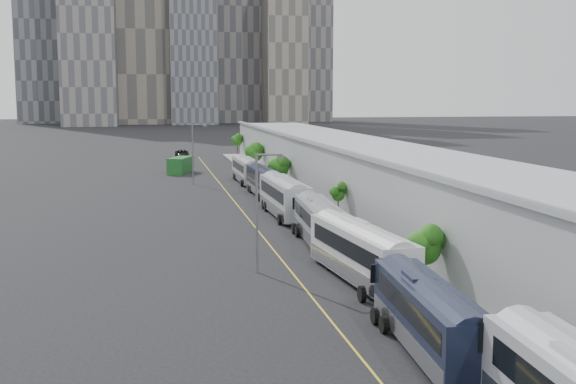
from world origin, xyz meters
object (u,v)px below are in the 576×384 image
object	(u,v)px
bus_2	(361,257)
street_lamp_far	(194,150)
bus_1	(428,322)
bus_4	(284,200)
bus_5	(264,184)
shipping_container	(180,165)
bus_3	(320,226)
suv	(182,154)
street_lamp_near	(260,204)
bus_6	(246,172)

from	to	relation	value
bus_2	street_lamp_far	world-z (taller)	street_lamp_far
bus_1	bus_4	world-z (taller)	bus_4
bus_5	shipping_container	size ratio (longest dim) A/B	1.85
bus_3	suv	size ratio (longest dim) A/B	2.13
bus_4	street_lamp_near	size ratio (longest dim) A/B	1.64
bus_1	street_lamp_near	bearing A→B (deg)	112.02
bus_2	bus_4	size ratio (longest dim) A/B	0.98
bus_3	street_lamp_near	xyz separation A→B (m)	(-6.34, -8.76, 3.30)
shipping_container	suv	bearing A→B (deg)	106.64
bus_6	bus_5	bearing A→B (deg)	-90.12
street_lamp_far	bus_1	bearing A→B (deg)	-84.27
street_lamp_near	bus_4	bearing A→B (deg)	75.38
bus_1	street_lamp_far	bearing A→B (deg)	99.86
street_lamp_far	shipping_container	world-z (taller)	street_lamp_far
bus_5	suv	distance (m)	57.92
bus_3	bus_4	xyz separation A→B (m)	(-0.32, 14.32, 0.14)
street_lamp_near	bus_2	bearing A→B (deg)	-30.77
bus_3	bus_4	size ratio (longest dim) A/B	0.92
bus_4	shipping_container	bearing A→B (deg)	99.95
street_lamp_far	suv	world-z (taller)	street_lamp_far
bus_2	street_lamp_near	distance (m)	7.88
bus_4	suv	xyz separation A→B (m)	(-7.26, 72.63, -0.86)
shipping_container	suv	size ratio (longest dim) A/B	1.12
bus_2	bus_6	distance (m)	56.28
bus_4	bus_6	bearing A→B (deg)	88.79
bus_5	shipping_container	xyz separation A→B (m)	(-8.94, 28.86, -0.23)
bus_3	bus_2	bearing A→B (deg)	-87.32
bus_5	bus_4	bearing A→B (deg)	-91.98
street_lamp_near	bus_6	bearing A→B (deg)	83.48
bus_6	suv	bearing A→B (deg)	98.44
bus_5	street_lamp_near	world-z (taller)	street_lamp_near
bus_3	street_lamp_far	bearing A→B (deg)	103.56
bus_4	suv	distance (m)	72.99
bus_1	bus_5	size ratio (longest dim) A/B	0.99
bus_5	street_lamp_far	size ratio (longest dim) A/B	1.46
bus_2	shipping_container	bearing A→B (deg)	91.69
bus_1	street_lamp_far	distance (m)	69.31
bus_5	bus_3	bearing A→B (deg)	-90.92
street_lamp_near	street_lamp_far	xyz separation A→B (m)	(-1.38, 51.71, 0.04)
street_lamp_near	suv	world-z (taller)	street_lamp_near
bus_1	bus_2	size ratio (longest dim) A/B	0.91
bus_4	street_lamp_far	world-z (taller)	street_lamp_far
bus_6	bus_3	bearing A→B (deg)	-90.69
shipping_container	street_lamp_far	bearing A→B (deg)	-65.63
bus_5	suv	world-z (taller)	bus_5
suv	bus_5	bearing A→B (deg)	-80.72
bus_4	bus_6	world-z (taller)	bus_4
street_lamp_far	bus_4	bearing A→B (deg)	-75.52
bus_6	bus_4	bearing A→B (deg)	-91.10
bus_3	street_lamp_far	world-z (taller)	street_lamp_far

